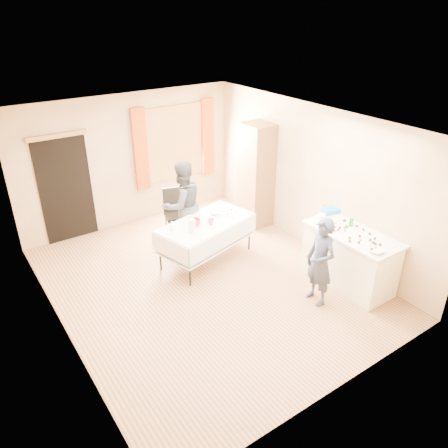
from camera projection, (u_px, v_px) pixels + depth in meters
floor at (206, 282)px, 7.16m from camera, size 4.50×5.50×0.02m
ceiling at (202, 123)px, 5.96m from camera, size 4.50×5.50×0.02m
wall_back at (129, 161)px, 8.58m from camera, size 4.50×0.02×2.60m
wall_front at (345, 303)px, 4.54m from camera, size 4.50×0.02×2.60m
wall_left at (50, 254)px, 5.42m from camera, size 0.02×5.50×2.60m
wall_right at (312, 179)px, 7.70m from camera, size 0.02×5.50×2.60m
window_frame at (175, 143)px, 8.97m from camera, size 1.32×0.06×1.52m
window_pane at (175, 143)px, 8.96m from camera, size 1.20×0.02×1.40m
curtain_left at (141, 150)px, 8.54m from camera, size 0.28×0.06×1.65m
curtain_right at (208, 137)px, 9.32m from camera, size 0.28×0.06×1.65m
doorway at (66, 190)px, 8.04m from camera, size 0.95×0.04×2.00m
door_lintel at (57, 136)px, 7.56m from camera, size 1.05×0.06×0.08m
cabinet at (256, 176)px, 8.60m from camera, size 0.50×0.60×2.07m
counter at (349, 258)px, 6.95m from camera, size 0.72×1.51×0.91m
party_table at (206, 237)px, 7.57m from camera, size 1.85×1.26×0.75m
chair at (176, 222)px, 8.47m from camera, size 0.48×0.48×0.94m
girl at (320, 262)px, 6.39m from camera, size 0.56×0.41×1.39m
woman at (183, 205)px, 7.86m from camera, size 0.88×0.72×1.65m
soda_can at (351, 223)px, 6.92m from camera, size 0.08×0.08×0.12m
mixing_bowl at (376, 251)px, 6.21m from camera, size 0.23×0.23×0.05m
foam_block at (320, 217)px, 7.14m from camera, size 0.16×0.11×0.08m
blue_basket at (330, 210)px, 7.36m from camera, size 0.34×0.26×0.08m
pitcher at (192, 227)px, 7.02m from camera, size 0.11×0.11×0.22m
cup_red at (196, 222)px, 7.27m from camera, size 0.22×0.22×0.13m
cup_rainbow at (211, 222)px, 7.31m from camera, size 0.15×0.15×0.10m
small_bowl at (215, 212)px, 7.69m from camera, size 0.20×0.20×0.06m
pastry_tray at (229, 213)px, 7.72m from camera, size 0.33×0.28×0.02m
bottle at (172, 226)px, 7.12m from camera, size 0.11×0.11×0.16m
cake_balls at (349, 232)px, 6.72m from camera, size 0.52×0.99×0.04m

